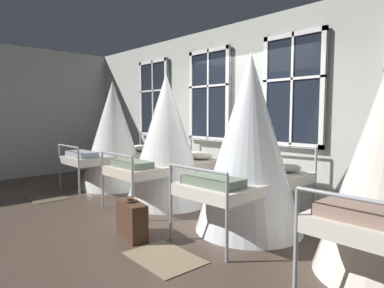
% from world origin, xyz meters
% --- Properties ---
extents(ground, '(17.89, 17.89, 0.00)m').
position_xyz_m(ground, '(0.00, 0.00, 0.00)').
color(ground, '#4C3D33').
extents(back_wall_with_windows, '(9.94, 0.10, 3.07)m').
position_xyz_m(back_wall_with_windows, '(0.00, 1.27, 1.53)').
color(back_wall_with_windows, '#B2B7AD').
rests_on(back_wall_with_windows, ground).
extents(window_bank, '(6.24, 0.10, 2.63)m').
position_xyz_m(window_bank, '(0.00, 1.15, 1.08)').
color(window_bank, black).
rests_on(window_bank, ground).
extents(cot_first, '(1.39, 1.95, 2.17)m').
position_xyz_m(cot_first, '(-2.58, 0.12, 1.05)').
color(cot_first, '#9EA3A8').
rests_on(cot_first, ground).
extents(cot_second, '(1.39, 1.95, 2.17)m').
position_xyz_m(cot_second, '(-0.83, 0.12, 1.06)').
color(cot_second, '#9EA3A8').
rests_on(cot_second, ground).
extents(cot_third, '(1.39, 1.96, 2.28)m').
position_xyz_m(cot_third, '(0.92, 0.08, 1.11)').
color(cot_third, '#9EA3A8').
rests_on(cot_third, ground).
extents(rug_first, '(0.80, 0.56, 0.01)m').
position_xyz_m(rug_first, '(-2.61, -1.27, 0.01)').
color(rug_first, brown).
rests_on(rug_first, ground).
extents(rug_third, '(0.82, 0.59, 0.01)m').
position_xyz_m(rug_third, '(0.87, -1.27, 0.01)').
color(rug_third, '#8E7A5B').
rests_on(rug_third, ground).
extents(suitcase_dark, '(0.59, 0.31, 0.47)m').
position_xyz_m(suitcase_dark, '(0.13, -1.19, 0.22)').
color(suitcase_dark, '#472D1E').
rests_on(suitcase_dark, ground).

